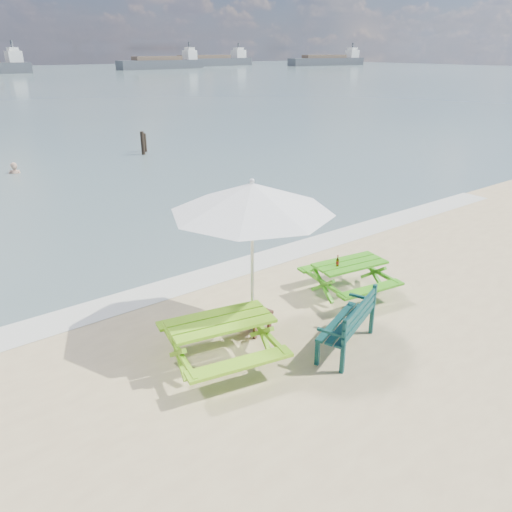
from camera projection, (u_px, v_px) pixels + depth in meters
foam_strip at (210, 276)px, 11.27m from camera, size 22.00×0.90×0.01m
picnic_table_left at (221, 342)px, 8.04m from camera, size 2.01×2.15×0.79m
picnic_table_right at (349, 279)px, 10.34m from camera, size 1.74×1.88×0.71m
park_bench at (346, 333)px, 8.47m from camera, size 1.58×1.02×0.92m
side_table at (252, 320)px, 9.07m from camera, size 0.69×0.69×0.36m
patio_umbrella at (252, 198)px, 8.18m from camera, size 3.43×3.43×2.75m
beer_bottle at (337, 262)px, 10.01m from camera, size 0.06×0.06×0.23m
swimmer at (16, 181)px, 20.68m from camera, size 0.66×0.54×1.56m
mooring_pilings at (144, 145)px, 24.28m from camera, size 0.57×0.77×1.30m
cargo_ships at (144, 64)px, 124.77m from camera, size 146.09×24.71×4.40m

